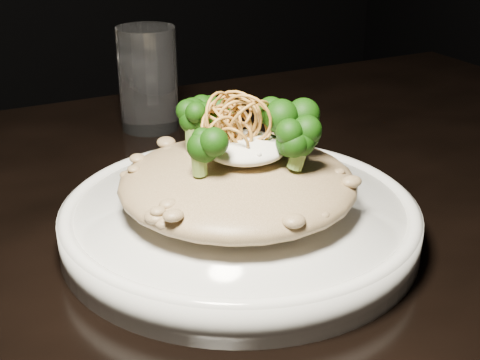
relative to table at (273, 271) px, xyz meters
The scene contains 7 objects.
table is the anchor object (origin of this frame).
plate 0.13m from the table, 140.09° to the right, with size 0.30×0.30×0.03m, color silver.
risotto 0.16m from the table, 140.86° to the right, with size 0.20×0.20×0.04m, color brown.
broccoli 0.20m from the table, 143.68° to the right, with size 0.14×0.14×0.05m, color black, non-canonical shape.
cheese 0.19m from the table, 137.40° to the right, with size 0.07×0.07×0.02m, color silver.
shallots 0.22m from the table, 142.35° to the right, with size 0.06×0.06×0.04m, color brown, non-canonical shape.
drinking_glass 0.29m from the table, 99.00° to the left, with size 0.07×0.07×0.12m, color silver.
Camera 1 is at (-0.29, -0.51, 1.03)m, focal length 50.00 mm.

